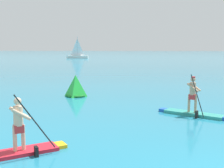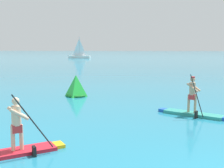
# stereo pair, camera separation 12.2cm
# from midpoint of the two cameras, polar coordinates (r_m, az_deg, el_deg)

# --- Properties ---
(paddleboarder_near_left) EXTENTS (2.47, 2.09, 1.80)m
(paddleboarder_near_left) POSITION_cam_midpoint_polar(r_m,az_deg,el_deg) (8.63, -18.26, -10.70)
(paddleboarder_near_left) COLOR red
(paddleboarder_near_left) RESTS_ON ground
(paddleboarder_mid_center) EXTENTS (3.01, 1.79, 1.84)m
(paddleboarder_mid_center) POSITION_cam_midpoint_polar(r_m,az_deg,el_deg) (13.16, 15.38, -4.54)
(paddleboarder_mid_center) COLOR teal
(paddleboarder_mid_center) RESTS_ON ground
(race_marker_buoy) EXTENTS (1.25, 1.25, 1.29)m
(race_marker_buoy) POSITION_cam_midpoint_polar(r_m,az_deg,el_deg) (17.73, -7.28, -0.55)
(race_marker_buoy) COLOR green
(race_marker_buoy) RESTS_ON ground
(sailboat_left_horizon) EXTENTS (5.88, 1.88, 5.71)m
(sailboat_left_horizon) POSITION_cam_midpoint_polar(r_m,az_deg,el_deg) (79.64, -6.79, 5.58)
(sailboat_left_horizon) COLOR white
(sailboat_left_horizon) RESTS_ON ground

